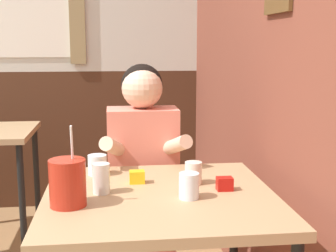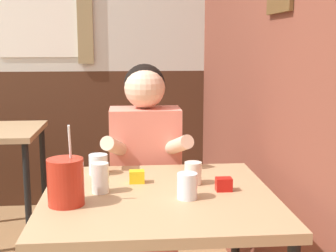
# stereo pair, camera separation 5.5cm
# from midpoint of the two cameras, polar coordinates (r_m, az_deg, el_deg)

# --- Properties ---
(brick_wall_right) EXTENTS (0.08, 4.42, 2.70)m
(brick_wall_right) POSITION_cam_midpoint_polar(r_m,az_deg,el_deg) (2.65, 8.35, 10.59)
(brick_wall_right) COLOR brown
(brick_wall_right) RESTS_ON ground_plane
(back_wall) EXTENTS (5.36, 0.09, 2.70)m
(back_wall) POSITION_cam_midpoint_polar(r_m,az_deg,el_deg) (3.84, -15.06, 10.27)
(back_wall) COLOR silver
(back_wall) RESTS_ON ground_plane
(main_table) EXTENTS (0.85, 0.82, 0.77)m
(main_table) POSITION_cam_midpoint_polar(r_m,az_deg,el_deg) (1.78, -1.90, -10.67)
(main_table) COLOR tan
(main_table) RESTS_ON ground_plane
(person_seated) EXTENTS (0.42, 0.40, 1.23)m
(person_seated) POSITION_cam_midpoint_polar(r_m,az_deg,el_deg) (2.33, -3.74, -7.02)
(person_seated) COLOR #EA7F6B
(person_seated) RESTS_ON ground_plane
(cocktail_pitcher) EXTENTS (0.13, 0.13, 0.28)m
(cocktail_pitcher) POSITION_cam_midpoint_polar(r_m,az_deg,el_deg) (1.64, -13.09, -6.76)
(cocktail_pitcher) COLOR #B22819
(cocktail_pitcher) RESTS_ON main_table
(glass_near_pitcher) EXTENTS (0.07, 0.07, 0.09)m
(glass_near_pitcher) POSITION_cam_midpoint_polar(r_m,az_deg,el_deg) (1.69, 1.63, -7.30)
(glass_near_pitcher) COLOR silver
(glass_near_pitcher) RESTS_ON main_table
(glass_center) EXTENTS (0.06, 0.06, 0.11)m
(glass_center) POSITION_cam_midpoint_polar(r_m,az_deg,el_deg) (1.76, -9.04, -6.34)
(glass_center) COLOR silver
(glass_center) RESTS_ON main_table
(glass_far_side) EXTENTS (0.07, 0.07, 0.09)m
(glass_far_side) POSITION_cam_midpoint_polar(r_m,az_deg,el_deg) (1.86, 2.25, -5.74)
(glass_far_side) COLOR silver
(glass_far_side) RESTS_ON main_table
(glass_by_brick) EXTENTS (0.08, 0.08, 0.09)m
(glass_by_brick) POSITION_cam_midpoint_polar(r_m,az_deg,el_deg) (2.01, -9.40, -4.70)
(glass_by_brick) COLOR silver
(glass_by_brick) RESTS_ON main_table
(condiment_ketchup) EXTENTS (0.06, 0.04, 0.05)m
(condiment_ketchup) POSITION_cam_midpoint_polar(r_m,az_deg,el_deg) (1.79, 6.03, -7.03)
(condiment_ketchup) COLOR #B7140F
(condiment_ketchup) RESTS_ON main_table
(condiment_mustard) EXTENTS (0.06, 0.04, 0.05)m
(condiment_mustard) POSITION_cam_midpoint_polar(r_m,az_deg,el_deg) (1.87, -4.65, -6.21)
(condiment_mustard) COLOR yellow
(condiment_mustard) RESTS_ON main_table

